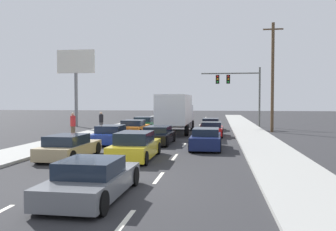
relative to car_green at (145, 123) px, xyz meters
The scene contains 20 objects.
ground_plane 3.60m from the car_green, 11.54° to the left, with size 140.00×140.00×0.00m, color #2B2B2D.
sidewalk_right 11.07m from the car_green, 22.83° to the right, with size 2.92×80.00×0.14m, color #9E9E99.
sidewalk_left 5.40m from the car_green, 126.99° to the right, with size 2.92×80.00×0.14m, color #9E9E99.
lane_markings 4.23m from the car_green, 33.82° to the right, with size 3.54×62.00×0.01m.
car_green is the anchor object (origin of this frame).
car_orange 6.09m from the car_green, 87.08° to the right, with size 2.05×4.19×1.27m.
car_blue 12.15m from the car_green, 89.01° to the right, with size 1.91×4.27×1.23m.
car_tan 18.56m from the car_green, 89.90° to the right, with size 1.94×4.35×1.21m.
box_truck 5.56m from the car_green, 47.12° to the right, with size 2.65×9.15×3.38m.
car_black 12.45m from the car_green, 74.12° to the right, with size 1.93×4.26×1.19m.
car_yellow 18.54m from the car_green, 79.67° to the right, with size 1.88×4.53×1.36m.
car_gray 25.56m from the car_green, 81.74° to the right, with size 1.98×4.38×1.17m.
car_maroon 6.63m from the car_green, ahead, with size 1.91×4.32×1.15m.
car_red 9.23m from the car_green, 42.27° to the right, with size 1.93×4.05×1.16m.
car_navy 15.52m from the car_green, 64.64° to the right, with size 1.84×4.26×1.24m.
traffic_signal_mast 11.08m from the car_green, 26.80° to the left, with size 6.44×0.69×6.53m.
utility_pole_mid 13.18m from the car_green, ahead, with size 1.80×0.28×10.01m.
roadside_billboard 10.46m from the car_green, 161.49° to the left, with size 4.33×0.36×8.56m.
pedestrian_near_corner 5.47m from the car_green, 123.85° to the right, with size 0.38×0.38×1.75m.
pedestrian_mid_block 11.02m from the car_green, 106.60° to the right, with size 0.38×0.38×1.88m.
Camera 1 is at (3.89, -11.08, 2.86)m, focal length 38.27 mm.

